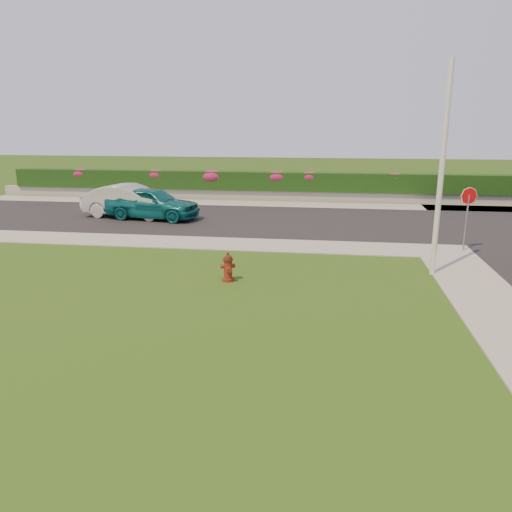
% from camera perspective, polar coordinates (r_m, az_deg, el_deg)
% --- Properties ---
extents(ground, '(120.00, 120.00, 0.00)m').
position_cam_1_polar(ground, '(10.72, -7.51, -10.09)').
color(ground, black).
rests_on(ground, ground).
extents(street_far, '(26.00, 8.00, 0.04)m').
position_cam_1_polar(street_far, '(24.99, -9.97, 4.33)').
color(street_far, black).
rests_on(street_far, ground).
extents(sidewalk_far, '(24.00, 2.00, 0.04)m').
position_cam_1_polar(sidewalk_far, '(20.80, -16.84, 1.80)').
color(sidewalk_far, gray).
rests_on(sidewalk_far, ground).
extents(curb_corner, '(2.00, 2.00, 0.04)m').
position_cam_1_polar(curb_corner, '(19.35, 20.71, 0.51)').
color(curb_corner, gray).
rests_on(curb_corner, ground).
extents(sidewalk_beyond, '(34.00, 2.00, 0.04)m').
position_cam_1_polar(sidewalk_beyond, '(28.93, 0.72, 5.98)').
color(sidewalk_beyond, gray).
rests_on(sidewalk_beyond, ground).
extents(retaining_wall, '(34.00, 0.40, 0.60)m').
position_cam_1_polar(retaining_wall, '(30.36, 1.10, 6.93)').
color(retaining_wall, gray).
rests_on(retaining_wall, ground).
extents(hedge, '(32.00, 0.90, 1.10)m').
position_cam_1_polar(hedge, '(30.35, 1.13, 8.55)').
color(hedge, black).
rests_on(hedge, retaining_wall).
extents(fire_hydrant, '(0.45, 0.42, 0.86)m').
position_cam_1_polar(fire_hydrant, '(14.68, -3.21, -1.33)').
color(fire_hydrant, '#53120D').
rests_on(fire_hydrant, ground).
extents(sedan_teal, '(4.75, 2.46, 1.55)m').
position_cam_1_polar(sedan_teal, '(24.61, -11.79, 5.96)').
color(sedan_teal, '#0C595F').
rests_on(sedan_teal, street_far).
extents(sedan_silver, '(5.00, 2.41, 1.58)m').
position_cam_1_polar(sedan_silver, '(25.30, -14.06, 6.10)').
color(sedan_silver, '#B6B8BF').
rests_on(sedan_silver, street_far).
extents(utility_pole, '(0.16, 0.16, 6.28)m').
position_cam_1_polar(utility_pole, '(15.77, 20.43, 9.00)').
color(utility_pole, silver).
rests_on(utility_pole, ground).
extents(stop_sign, '(0.62, 0.21, 2.34)m').
position_cam_1_polar(stop_sign, '(19.36, 23.08, 5.45)').
color(stop_sign, slate).
rests_on(stop_sign, ground).
extents(flower_clump_a, '(1.26, 0.81, 0.63)m').
position_cam_1_polar(flower_clump_a, '(33.78, -19.43, 8.88)').
color(flower_clump_a, '#AF1E5E').
rests_on(flower_clump_a, hedge).
extents(flower_clump_b, '(1.25, 0.81, 0.63)m').
position_cam_1_polar(flower_clump_b, '(31.80, -11.36, 9.10)').
color(flower_clump_b, '#AF1E5E').
rests_on(flower_clump_b, hedge).
extents(flower_clump_c, '(1.48, 0.95, 0.74)m').
position_cam_1_polar(flower_clump_c, '(30.81, -5.05, 9.07)').
color(flower_clump_c, '#AF1E5E').
rests_on(flower_clump_c, hedge).
extents(flower_clump_d, '(1.35, 0.87, 0.67)m').
position_cam_1_polar(flower_clump_d, '(30.15, 2.40, 9.04)').
color(flower_clump_d, '#AF1E5E').
rests_on(flower_clump_d, hedge).
extents(flower_clump_e, '(1.23, 0.79, 0.61)m').
position_cam_1_polar(flower_clump_e, '(30.01, 6.10, 8.99)').
color(flower_clump_e, '#AF1E5E').
rests_on(flower_clump_e, hedge).
extents(flower_clump_f, '(1.10, 0.71, 0.55)m').
position_cam_1_polar(flower_clump_f, '(30.22, 15.56, 8.62)').
color(flower_clump_f, '#AF1E5E').
rests_on(flower_clump_f, hedge).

